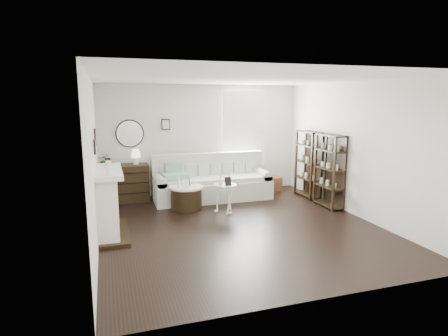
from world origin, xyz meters
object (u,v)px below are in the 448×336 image
object	(u,v)px
dresser	(120,183)
pedestal_table	(225,187)
sofa	(211,184)
drum_table	(186,197)

from	to	relation	value
dresser	pedestal_table	xyz separation A→B (m)	(2.04, -1.57, 0.13)
sofa	pedestal_table	size ratio (longest dim) A/B	4.52
sofa	drum_table	size ratio (longest dim) A/B	3.77
dresser	drum_table	distance (m)	1.71
sofa	pedestal_table	world-z (taller)	sofa
sofa	pedestal_table	distance (m)	1.20
sofa	dresser	xyz separation A→B (m)	(-2.08, 0.39, 0.08)
dresser	pedestal_table	bearing A→B (deg)	-37.49
sofa	pedestal_table	xyz separation A→B (m)	(-0.04, -1.18, 0.20)
pedestal_table	sofa	bearing A→B (deg)	88.11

